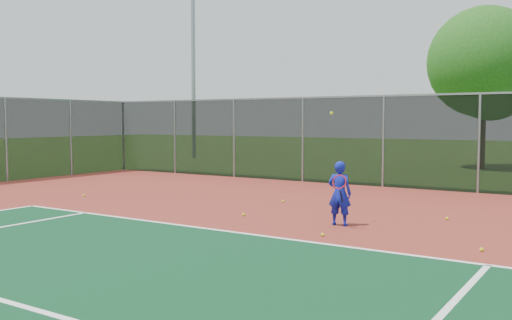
{
  "coord_description": "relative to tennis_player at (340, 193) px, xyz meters",
  "views": [
    {
      "loc": [
        3.65,
        -6.03,
        2.22
      ],
      "look_at": [
        -3.47,
        5.0,
        1.3
      ],
      "focal_mm": 40.0,
      "sensor_mm": 36.0,
      "label": 1
    }
  ],
  "objects": [
    {
      "name": "practice_ball_7",
      "position": [
        0.21,
        -1.21,
        -0.65
      ],
      "size": [
        0.07,
        0.07,
        0.07
      ],
      "primitive_type": "sphere",
      "color": "#CDE11A",
      "rests_on": "court_apron"
    },
    {
      "name": "practice_ball_5",
      "position": [
        -2.68,
        2.28,
        -0.65
      ],
      "size": [
        0.07,
        0.07,
        0.07
      ],
      "primitive_type": "sphere",
      "color": "#CDE11A",
      "rests_on": "court_apron"
    },
    {
      "name": "tennis_player",
      "position": [
        0.0,
        0.0,
        0.0
      ],
      "size": [
        0.59,
        0.61,
        2.38
      ],
      "color": "#111CA3",
      "rests_on": "court_apron"
    },
    {
      "name": "practice_ball_2",
      "position": [
        -2.34,
        -0.11,
        -0.65
      ],
      "size": [
        0.07,
        0.07,
        0.07
      ],
      "primitive_type": "sphere",
      "color": "#CDE11A",
      "rests_on": "court_apron"
    },
    {
      "name": "practice_ball_6",
      "position": [
        1.73,
        1.88,
        -0.65
      ],
      "size": [
        0.07,
        0.07,
        0.07
      ],
      "primitive_type": "sphere",
      "color": "#CDE11A",
      "rests_on": "court_apron"
    },
    {
      "name": "ground",
      "position": [
        1.28,
        -4.82,
        -0.7
      ],
      "size": [
        120.0,
        120.0,
        0.0
      ],
      "primitive_type": "plane",
      "color": "#2E5518",
      "rests_on": "ground"
    },
    {
      "name": "fence_back",
      "position": [
        1.28,
        7.18,
        0.86
      ],
      "size": [
        30.0,
        0.06,
        3.03
      ],
      "color": "black",
      "rests_on": "court_apron"
    },
    {
      "name": "tree_back_left",
      "position": [
        -0.4,
        16.51,
        3.91
      ],
      "size": [
        5.01,
        5.01,
        7.35
      ],
      "color": "#371F14",
      "rests_on": "ground"
    },
    {
      "name": "practice_ball_3",
      "position": [
        -8.08,
        0.15,
        -0.65
      ],
      "size": [
        0.07,
        0.07,
        0.07
      ],
      "primitive_type": "sphere",
      "color": "#CDE11A",
      "rests_on": "court_apron"
    },
    {
      "name": "court_apron",
      "position": [
        1.28,
        -2.82,
        -0.69
      ],
      "size": [
        30.0,
        20.0,
        0.02
      ],
      "primitive_type": "cube",
      "color": "maroon",
      "rests_on": "ground"
    },
    {
      "name": "floodlight_nw",
      "position": [
        -16.04,
        14.98,
        6.65
      ],
      "size": [
        0.9,
        0.4,
        13.13
      ],
      "color": "gray",
      "rests_on": "ground"
    },
    {
      "name": "practice_ball_1",
      "position": [
        3.0,
        -0.89,
        -0.65
      ],
      "size": [
        0.07,
        0.07,
        0.07
      ],
      "primitive_type": "sphere",
      "color": "#CDE11A",
      "rests_on": "court_apron"
    }
  ]
}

